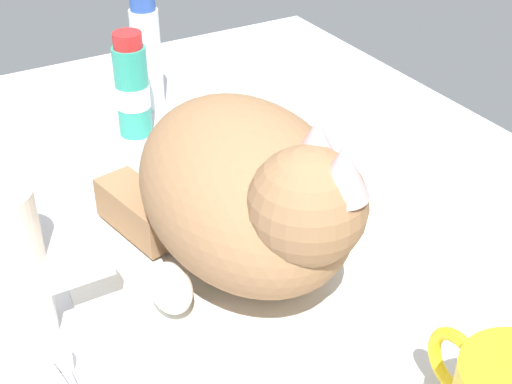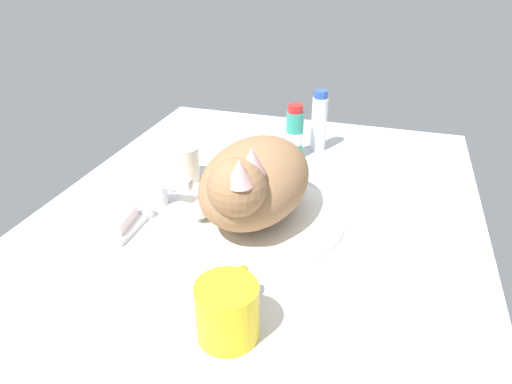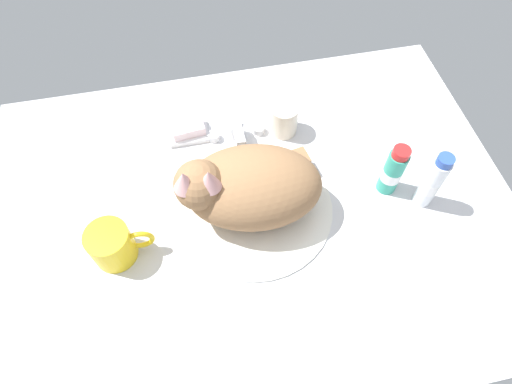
% 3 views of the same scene
% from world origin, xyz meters
% --- Properties ---
extents(ground_plane, '(1.10, 0.83, 0.03)m').
position_xyz_m(ground_plane, '(0.00, 0.00, -0.01)').
color(ground_plane, silver).
extents(sink_basin, '(0.33, 0.33, 0.01)m').
position_xyz_m(sink_basin, '(0.00, 0.00, 0.00)').
color(sink_basin, silver).
rests_on(sink_basin, ground_plane).
extents(faucet, '(0.13, 0.09, 0.06)m').
position_xyz_m(faucet, '(0.00, 0.19, 0.03)').
color(faucet, silver).
rests_on(faucet, ground_plane).
extents(cat, '(0.30, 0.22, 0.17)m').
position_xyz_m(cat, '(-0.01, 0.00, 0.09)').
color(cat, '#936B47').
rests_on(cat, sink_basin).
extents(coffee_mug, '(0.12, 0.08, 0.08)m').
position_xyz_m(coffee_mug, '(-0.28, -0.05, 0.04)').
color(coffee_mug, yellow).
rests_on(coffee_mug, ground_plane).
extents(rinse_cup, '(0.06, 0.06, 0.08)m').
position_xyz_m(rinse_cup, '(0.11, 0.19, 0.04)').
color(rinse_cup, silver).
rests_on(rinse_cup, ground_plane).
extents(soap_dish, '(0.09, 0.06, 0.01)m').
position_xyz_m(soap_dish, '(-0.11, 0.22, 0.01)').
color(soap_dish, white).
rests_on(soap_dish, ground_plane).
extents(soap_bar, '(0.08, 0.05, 0.02)m').
position_xyz_m(soap_bar, '(-0.11, 0.22, 0.02)').
color(soap_bar, silver).
rests_on(soap_bar, soap_dish).
extents(toothpaste_bottle, '(0.04, 0.04, 0.13)m').
position_xyz_m(toothpaste_bottle, '(0.29, -0.01, 0.06)').
color(toothpaste_bottle, teal).
rests_on(toothpaste_bottle, ground_plane).
extents(mouthwash_bottle, '(0.04, 0.04, 0.15)m').
position_xyz_m(mouthwash_bottle, '(0.35, -0.05, 0.07)').
color(mouthwash_bottle, white).
rests_on(mouthwash_bottle, ground_plane).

